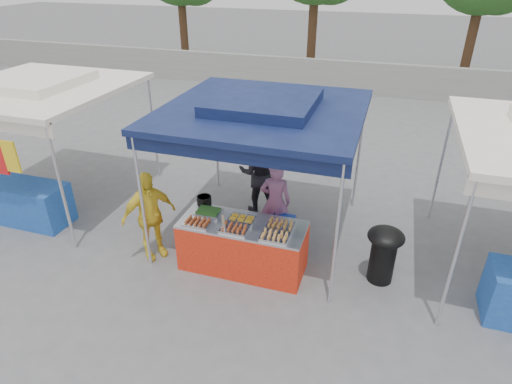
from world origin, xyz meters
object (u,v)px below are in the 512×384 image
(vendor_table, at_px, (243,246))
(vendor_woman, at_px, (275,202))
(customer_person, at_px, (149,216))
(helper_man, at_px, (259,172))
(cooking_pot, at_px, (204,200))
(wok_burner, at_px, (384,250))

(vendor_table, distance_m, vendor_woman, 1.08)
(vendor_woman, height_order, customer_person, customer_person)
(vendor_table, height_order, vendor_woman, vendor_woman)
(helper_man, bearing_deg, vendor_table, 86.39)
(vendor_table, height_order, helper_man, helper_man)
(helper_man, distance_m, customer_person, 2.37)
(vendor_table, relative_size, vendor_woman, 1.34)
(customer_person, bearing_deg, helper_man, 4.93)
(vendor_woman, xyz_separation_m, customer_person, (-1.84, -1.15, 0.04))
(helper_man, bearing_deg, cooking_pot, 57.59)
(wok_burner, distance_m, vendor_woman, 2.02)
(wok_burner, bearing_deg, vendor_table, -167.31)
(vendor_table, xyz_separation_m, cooking_pot, (-0.82, 0.38, 0.50))
(cooking_pot, relative_size, vendor_woman, 0.16)
(customer_person, bearing_deg, vendor_table, -46.78)
(vendor_table, bearing_deg, customer_person, -174.51)
(vendor_woman, height_order, helper_man, helper_man)
(helper_man, bearing_deg, customer_person, 44.52)
(vendor_woman, bearing_deg, vendor_table, 67.89)
(wok_burner, bearing_deg, helper_man, 152.23)
(cooking_pot, distance_m, wok_burner, 3.01)
(vendor_woman, bearing_deg, helper_man, -63.82)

